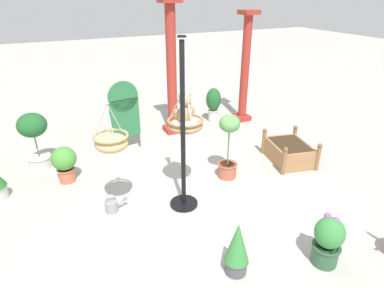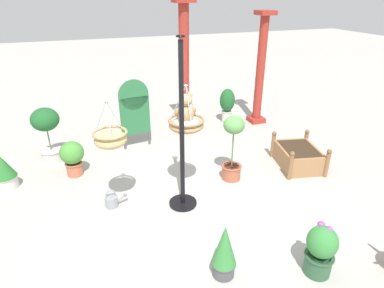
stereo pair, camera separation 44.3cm
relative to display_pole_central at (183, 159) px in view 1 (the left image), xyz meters
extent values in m
plane|color=#ADAAA3|center=(0.21, -0.02, -0.82)|extent=(40.00, 40.00, 0.00)
cylinder|color=black|center=(0.00, 0.00, 0.45)|extent=(0.07, 0.07, 2.54)
cylinder|color=black|center=(0.00, 0.00, -0.80)|extent=(0.44, 0.44, 0.04)
torus|color=black|center=(0.00, 0.00, 1.76)|extent=(0.12, 0.12, 0.02)
ellipsoid|color=#A37F51|center=(0.15, 0.25, 0.42)|extent=(0.53, 0.53, 0.19)
torus|color=olive|center=(0.15, 0.25, 0.51)|extent=(0.55, 0.55, 0.04)
ellipsoid|color=silver|center=(0.15, 0.25, 0.44)|extent=(0.46, 0.46, 0.15)
cylinder|color=#B7B7BC|center=(0.26, 0.31, 0.78)|extent=(0.23, 0.14, 0.54)
cylinder|color=#B7B7BC|center=(0.04, 0.31, 0.78)|extent=(0.23, 0.14, 0.54)
cylinder|color=#B7B7BC|center=(0.15, 0.13, 0.78)|extent=(0.01, 0.25, 0.54)
torus|color=#B7B7BC|center=(0.15, 0.25, 1.04)|extent=(0.06, 0.06, 0.01)
ellipsoid|color=tan|center=(0.15, 0.26, 0.59)|extent=(0.24, 0.21, 0.29)
sphere|color=tan|center=(0.15, 0.26, 0.82)|extent=(0.22, 0.22, 0.19)
ellipsoid|color=tan|center=(0.15, 0.33, 0.80)|extent=(0.09, 0.08, 0.06)
sphere|color=black|center=(0.15, 0.36, 0.81)|extent=(0.03, 0.03, 0.03)
sphere|color=tan|center=(0.08, 0.26, 0.89)|extent=(0.07, 0.07, 0.07)
sphere|color=tan|center=(0.22, 0.26, 0.89)|extent=(0.07, 0.07, 0.07)
ellipsoid|color=tan|center=(0.02, 0.29, 0.63)|extent=(0.08, 0.14, 0.18)
ellipsoid|color=tan|center=(0.28, 0.29, 0.63)|extent=(0.08, 0.14, 0.18)
ellipsoid|color=tan|center=(0.08, 0.36, 0.49)|extent=(0.09, 0.17, 0.09)
ellipsoid|color=tan|center=(0.22, 0.36, 0.49)|extent=(0.09, 0.17, 0.09)
ellipsoid|color=tan|center=(-0.99, 0.17, 0.39)|extent=(0.46, 0.46, 0.23)
torus|color=tan|center=(-0.99, 0.17, 0.50)|extent=(0.48, 0.48, 0.04)
ellipsoid|color=silver|center=(-0.99, 0.17, 0.41)|extent=(0.40, 0.40, 0.19)
cylinder|color=#B7B7BC|center=(-0.90, 0.23, 0.73)|extent=(0.20, 0.12, 0.47)
cylinder|color=#B7B7BC|center=(-1.08, 0.23, 0.73)|extent=(0.20, 0.12, 0.47)
cylinder|color=#B7B7BC|center=(-0.99, 0.07, 0.73)|extent=(0.01, 0.22, 0.47)
torus|color=#B7B7BC|center=(-0.99, 0.17, 0.96)|extent=(0.06, 0.06, 0.01)
cylinder|color=#9E2D23|center=(0.97, 2.83, 0.61)|extent=(0.22, 0.22, 2.86)
cube|color=#9E2D23|center=(0.97, 2.83, -0.76)|extent=(0.40, 0.40, 0.12)
cube|color=#9E2D23|center=(0.97, 2.83, 2.09)|extent=(0.42, 0.42, 0.10)
cylinder|color=#9E2D23|center=(2.90, 2.78, 0.47)|extent=(0.21, 0.21, 2.58)
cube|color=#9E2D23|center=(2.90, 2.78, -0.76)|extent=(0.37, 0.37, 0.12)
cube|color=#9E2D23|center=(2.90, 2.78, 1.81)|extent=(0.39, 0.39, 0.10)
cube|color=#9E7047|center=(2.48, 0.44, -0.63)|extent=(0.86, 1.02, 0.38)
cube|color=#382819|center=(2.48, 0.44, -0.47)|extent=(0.76, 0.89, 0.06)
cylinder|color=brown|center=(2.23, 0.95, -0.58)|extent=(0.08, 0.08, 0.48)
cylinder|color=brown|center=(2.91, 0.81, -0.58)|extent=(0.08, 0.08, 0.48)
cylinder|color=brown|center=(2.04, 0.08, -0.58)|extent=(0.08, 0.08, 0.48)
cylinder|color=brown|center=(2.72, -0.06, -0.58)|extent=(0.08, 0.08, 0.48)
sphere|color=brown|center=(2.23, 0.95, -0.31)|extent=(0.09, 0.09, 0.09)
sphere|color=brown|center=(2.91, 0.81, -0.31)|extent=(0.09, 0.09, 0.09)
sphere|color=brown|center=(2.04, 0.08, -0.31)|extent=(0.09, 0.09, 0.09)
sphere|color=brown|center=(2.72, -0.06, -0.31)|extent=(0.09, 0.09, 0.09)
cylinder|color=#2D5638|center=(1.10, -1.86, -0.69)|extent=(0.32, 0.32, 0.27)
torus|color=#294E32|center=(1.10, -1.86, -0.56)|extent=(0.35, 0.35, 0.03)
cylinder|color=#382819|center=(1.10, -1.86, -0.57)|extent=(0.28, 0.28, 0.03)
ellipsoid|color=#38843D|center=(1.10, -1.86, -0.35)|extent=(0.36, 0.36, 0.40)
sphere|color=purple|center=(1.15, -1.87, -0.17)|extent=(0.08, 0.08, 0.08)
sphere|color=purple|center=(1.13, -1.76, -0.19)|extent=(0.09, 0.09, 0.09)
cylinder|color=#4C4C51|center=(0.02, -1.52, -0.73)|extent=(0.27, 0.27, 0.19)
torus|color=#444449|center=(0.02, -1.52, -0.64)|extent=(0.30, 0.30, 0.03)
cylinder|color=#382819|center=(0.02, -1.52, -0.65)|extent=(0.23, 0.23, 0.03)
cone|color=#38843D|center=(0.02, -1.52, -0.36)|extent=(0.29, 0.29, 0.54)
cylinder|color=beige|center=(-2.01, 2.29, -0.71)|extent=(0.40, 0.40, 0.23)
torus|color=#BCB7AE|center=(-2.01, 2.29, -0.60)|extent=(0.44, 0.44, 0.03)
cylinder|color=#382819|center=(-2.01, 2.29, -0.61)|extent=(0.35, 0.35, 0.03)
cylinder|color=#4C6B38|center=(-2.01, 2.29, -0.38)|extent=(0.02, 0.02, 0.43)
ellipsoid|color=#1E5B28|center=(-2.01, 2.29, 0.05)|extent=(0.52, 0.52, 0.45)
cylinder|color=#AD563D|center=(1.07, 0.45, -0.69)|extent=(0.33, 0.33, 0.27)
torus|color=#9C4E37|center=(1.07, 0.45, -0.57)|extent=(0.37, 0.37, 0.03)
cylinder|color=#382819|center=(1.07, 0.45, -0.57)|extent=(0.29, 0.29, 0.03)
cylinder|color=#4C6B38|center=(1.07, 0.45, -0.24)|extent=(0.02, 0.02, 0.64)
ellipsoid|color=#56934C|center=(1.07, 0.45, 0.23)|extent=(0.36, 0.36, 0.31)
cylinder|color=#BC6042|center=(-1.60, 1.54, -0.70)|extent=(0.28, 0.28, 0.25)
torus|color=#A9573B|center=(-1.60, 1.54, -0.59)|extent=(0.31, 0.31, 0.03)
cylinder|color=#382819|center=(-1.60, 1.54, -0.59)|extent=(0.24, 0.24, 0.03)
ellipsoid|color=#478E38|center=(-1.60, 1.54, -0.37)|extent=(0.43, 0.43, 0.42)
cylinder|color=beige|center=(2.16, 3.00, -0.67)|extent=(0.24, 0.24, 0.30)
torus|color=#BCB7AE|center=(2.16, 3.00, -0.53)|extent=(0.27, 0.27, 0.03)
cylinder|color=#382819|center=(2.16, 3.00, -0.54)|extent=(0.21, 0.21, 0.03)
ellipsoid|color=#1E5B28|center=(2.16, 3.00, -0.23)|extent=(0.38, 0.38, 0.58)
cube|color=#286B3D|center=(-0.28, 2.34, -0.11)|extent=(0.63, 0.12, 0.82)
cylinder|color=#286B3D|center=(-0.28, 2.34, 0.34)|extent=(0.63, 0.12, 0.63)
cylinder|color=#4C4C4C|center=(-0.55, 2.31, -0.67)|extent=(0.05, 0.05, 0.30)
cylinder|color=#4C4C4C|center=(-0.01, 2.38, -0.67)|extent=(0.05, 0.05, 0.30)
cylinder|color=gray|center=(-1.08, 0.32, -0.73)|extent=(0.20, 0.20, 0.18)
cylinder|color=gray|center=(-0.93, 0.32, -0.71)|extent=(0.17, 0.04, 0.14)
sphere|color=slate|center=(-0.86, 0.32, -0.66)|extent=(0.06, 0.06, 0.06)
torus|color=gray|center=(-1.08, 0.32, -0.60)|extent=(0.16, 0.02, 0.16)
camera|label=1|loc=(-1.71, -3.94, 2.30)|focal=30.53mm
camera|label=2|loc=(-1.30, -4.11, 2.30)|focal=30.53mm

